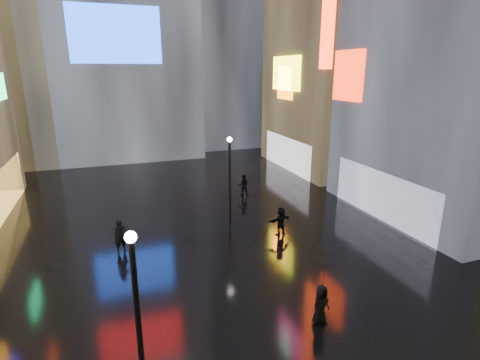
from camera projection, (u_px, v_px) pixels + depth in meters
name	position (u px, v px, depth m)	size (l,w,h in m)	color
ground	(196.00, 224.00, 22.58)	(140.00, 140.00, 0.00)	black
building_right_far	(342.00, 10.00, 32.81)	(10.28, 12.00, 28.00)	black
lamp_near	(137.00, 312.00, 9.66)	(0.30, 0.30, 5.20)	black
lamp_far	(230.00, 174.00, 22.40)	(0.30, 0.30, 5.20)	black
pedestrian_4	(321.00, 305.00, 13.56)	(0.75, 0.49, 1.53)	black
pedestrian_5	(281.00, 221.00, 20.96)	(1.49, 0.47, 1.60)	black
pedestrian_6	(120.00, 236.00, 18.90)	(0.63, 0.41, 1.72)	black
pedestrian_7	(243.00, 185.00, 27.56)	(0.78, 0.60, 1.60)	black
umbrella_2	(323.00, 275.00, 13.21)	(0.99, 1.01, 0.91)	black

